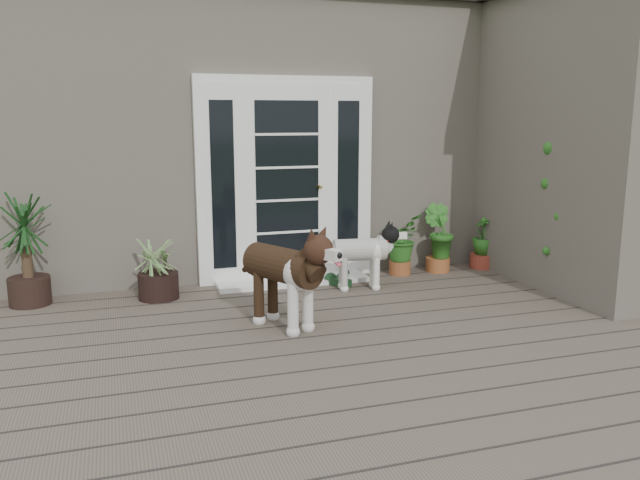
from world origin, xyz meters
name	(u,v)px	position (x,y,z in m)	size (l,w,h in m)	color
deck	(385,351)	(0.00, 0.40, 0.06)	(6.20, 4.60, 0.12)	#6B5B4C
house_main	(261,139)	(0.00, 4.65, 1.55)	(7.40, 4.00, 3.10)	#665E54
roof_main	(259,11)	(0.00, 4.65, 3.20)	(7.60, 4.20, 0.20)	#2D2826
house_wing	(604,147)	(2.90, 1.50, 1.55)	(1.60, 2.40, 3.10)	#665E54
door_unit	(286,180)	(-0.20, 2.60, 1.19)	(1.90, 0.14, 2.15)	white
door_step	(292,281)	(-0.20, 2.40, 0.14)	(1.60, 0.40, 0.05)	white
brindle_dog	(283,282)	(-0.66, 1.03, 0.51)	(0.40, 0.94, 0.78)	#332012
white_dog	(360,260)	(0.39, 1.97, 0.42)	(0.31, 0.72, 0.60)	white
spider_plant	(158,264)	(-1.59, 2.24, 0.46)	(0.64, 0.64, 0.68)	#92A666
yucca	(26,250)	(-2.75, 2.40, 0.64)	(0.72, 0.72, 1.04)	black
herb_a	(400,248)	(1.05, 2.40, 0.42)	(0.47, 0.47, 0.60)	#235B1A
herb_b	(438,247)	(1.52, 2.40, 0.40)	(0.37, 0.37, 0.56)	#19591E
herb_c	(483,247)	(2.11, 2.40, 0.36)	(0.31, 0.31, 0.48)	#1A5317
sapling	(561,208)	(2.27, 1.31, 0.96)	(0.49, 0.49, 1.68)	#295919
clog_left	(338,281)	(0.23, 2.16, 0.17)	(0.15, 0.33, 0.10)	#153619
clog_right	(343,275)	(0.37, 2.38, 0.16)	(0.13, 0.29, 0.09)	black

